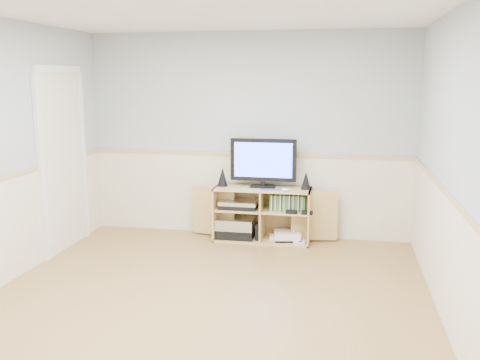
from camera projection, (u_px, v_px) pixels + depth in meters
name	position (u px, v px, depth m)	size (l,w,h in m)	color
room	(198.00, 165.00, 4.53)	(4.04, 4.54, 2.54)	#AB7F4C
media_cabinet	(263.00, 213.00, 6.51)	(1.80, 0.43, 0.65)	tan
monitor	(263.00, 161.00, 6.39)	(0.79, 0.18, 0.59)	black
speaker_left	(223.00, 177.00, 6.49)	(0.13, 0.13, 0.23)	black
speaker_right	(306.00, 180.00, 6.30)	(0.12, 0.12, 0.21)	black
keyboard	(272.00, 190.00, 6.24)	(0.27, 0.11, 0.01)	silver
mouse	(286.00, 190.00, 6.21)	(0.10, 0.06, 0.04)	white
av_components	(237.00, 221.00, 6.54)	(0.53, 0.34, 0.47)	black
game_consoles	(286.00, 236.00, 6.44)	(0.46, 0.31, 0.11)	white
game_cases	(288.00, 203.00, 6.36)	(0.42, 0.14, 0.19)	#3F8C3F
wall_outlet	(329.00, 191.00, 6.48)	(0.12, 0.03, 0.12)	white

